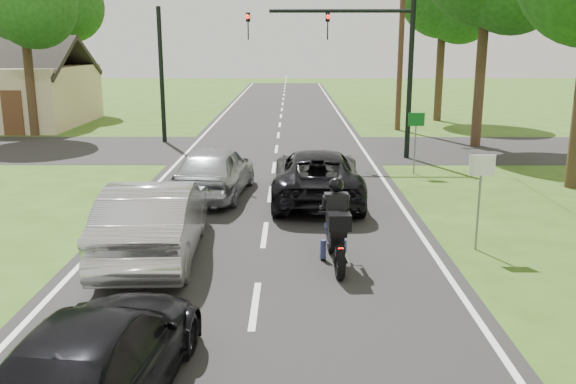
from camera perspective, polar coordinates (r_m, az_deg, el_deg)
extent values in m
plane|color=#304C15|center=(10.75, -3.11, -10.59)|extent=(140.00, 140.00, 0.00)
cube|color=black|center=(20.28, -1.48, 1.16)|extent=(8.00, 100.00, 0.01)
cube|color=black|center=(26.16, -1.09, 4.03)|extent=(60.00, 7.00, 0.01)
torus|color=black|center=(13.20, 4.05, -4.38)|extent=(0.17, 0.66, 0.65)
torus|color=black|center=(11.82, 4.86, -6.61)|extent=(0.19, 0.72, 0.71)
cube|color=black|center=(12.51, 4.40, -4.00)|extent=(0.32, 0.95, 0.30)
sphere|color=black|center=(12.69, 4.28, -2.90)|extent=(0.34, 0.34, 0.34)
cube|color=black|center=(12.13, 4.61, -3.70)|extent=(0.36, 0.56, 0.10)
cube|color=#FF0C07|center=(11.61, 4.96, -5.33)|extent=(0.10, 0.03, 0.05)
cylinder|color=silver|center=(12.12, 5.43, -6.19)|extent=(0.13, 0.79, 0.09)
cylinder|color=black|center=(12.83, 4.19, -1.89)|extent=(0.61, 0.07, 0.04)
cube|color=black|center=(11.76, 4.82, -2.76)|extent=(0.45, 0.42, 0.32)
cube|color=black|center=(12.19, 4.54, -1.52)|extent=(0.40, 0.24, 0.59)
sphere|color=black|center=(12.15, 4.54, 0.67)|extent=(0.30, 0.30, 0.30)
cylinder|color=navy|center=(12.77, 3.30, -5.46)|extent=(0.12, 0.12, 0.44)
cylinder|color=navy|center=(12.82, 5.24, -5.42)|extent=(0.12, 0.12, 0.44)
imported|color=black|center=(17.50, 2.74, 1.61)|extent=(2.54, 5.35, 1.47)
imported|color=#B6B6BB|center=(13.10, -12.34, -2.48)|extent=(1.99, 5.09, 1.65)
imported|color=#9B9EA2|center=(18.05, -6.87, 2.01)|extent=(2.26, 4.68, 1.54)
imported|color=black|center=(8.10, -17.41, -14.68)|extent=(2.19, 4.59, 1.29)
cylinder|color=black|center=(24.26, 11.34, 10.13)|extent=(0.20, 0.20, 6.00)
cylinder|color=black|center=(23.88, 5.00, 16.53)|extent=(5.40, 0.14, 0.14)
imported|color=black|center=(23.83, 3.73, 15.23)|extent=(0.16, 0.36, 1.00)
imported|color=black|center=(23.84, -3.75, 15.23)|extent=(0.16, 0.36, 1.00)
sphere|color=#FF0C07|center=(23.66, 3.77, 16.04)|extent=(0.16, 0.16, 0.16)
sphere|color=#FF0C07|center=(23.67, -3.80, 16.04)|extent=(0.16, 0.16, 0.16)
cylinder|color=black|center=(28.42, -11.75, 10.61)|extent=(0.20, 0.20, 6.00)
cylinder|color=#543526|center=(32.27, 10.58, 14.56)|extent=(0.28, 0.28, 10.00)
cylinder|color=slate|center=(13.85, 17.41, -1.23)|extent=(0.05, 0.05, 2.00)
cube|color=silver|center=(13.62, 17.71, 2.40)|extent=(0.55, 0.04, 0.45)
cylinder|color=slate|center=(21.49, 11.79, 4.29)|extent=(0.05, 0.05, 2.00)
cube|color=#0C591E|center=(21.34, 11.93, 6.66)|extent=(0.55, 0.04, 0.45)
cylinder|color=#332316|center=(28.02, 17.60, 11.24)|extent=(0.44, 0.44, 7.00)
cylinder|color=#332316|center=(36.81, 14.04, 11.49)|extent=(0.44, 0.44, 6.44)
sphere|color=#153D10|center=(36.40, 15.90, 16.26)|extent=(3.96, 3.96, 3.96)
cylinder|color=#332316|center=(32.37, -23.06, 10.31)|extent=(0.44, 0.44, 6.16)
sphere|color=#153D10|center=(31.49, -22.67, 15.71)|extent=(3.84, 3.84, 3.84)
cylinder|color=#332316|center=(42.39, -20.32, 11.50)|extent=(0.44, 0.44, 6.72)
sphere|color=#153D10|center=(41.45, -19.85, 15.99)|extent=(4.32, 4.32, 4.32)
cube|color=black|center=(39.46, -25.17, 11.44)|extent=(10.20, 4.00, 2.29)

